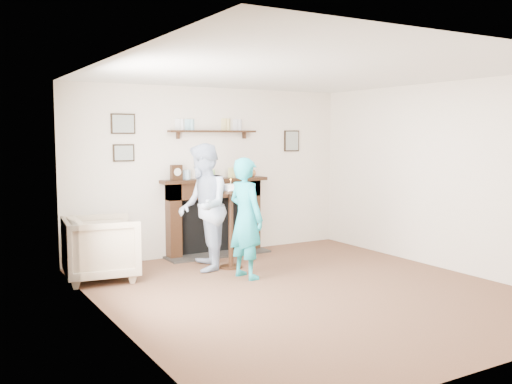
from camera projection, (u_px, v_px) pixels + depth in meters
ground at (307, 291)px, 6.58m from camera, size 5.00×5.00×0.00m
room_shell at (275, 149)px, 7.01m from camera, size 4.54×5.02×2.52m
armchair at (102, 279)px, 7.11m from camera, size 0.97×0.95×0.80m
man at (204, 270)px, 7.63m from camera, size 0.89×0.99×1.69m
woman at (246, 277)px, 7.21m from camera, size 0.46×0.61×1.52m
pedestal_table at (231, 213)px, 7.67m from camera, size 0.38×0.38×1.21m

